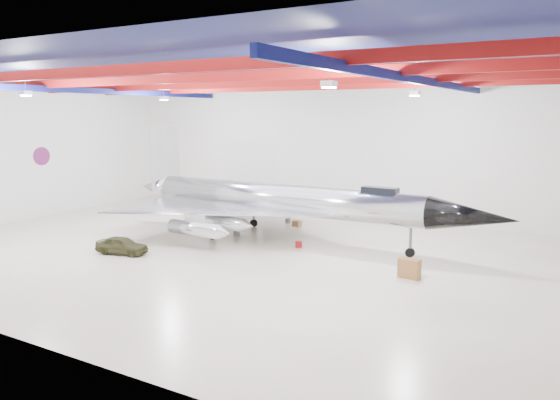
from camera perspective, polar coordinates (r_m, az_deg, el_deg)
The scene contains 15 objects.
floor at distance 34.52m, azimuth -5.93°, elevation -5.25°, with size 40.00×40.00×0.00m, color beige.
wall_back at distance 46.48m, azimuth 5.02°, elevation 5.31°, with size 40.00×40.00×0.00m, color silver.
wall_left at distance 48.23m, azimuth -25.63°, elevation 4.59°, with size 30.00×30.00×0.00m, color silver.
ceiling at distance 33.56m, azimuth -6.24°, elevation 13.27°, with size 40.00×40.00×0.00m, color #0A0F38.
ceiling_structure at distance 33.51m, azimuth -6.22°, elevation 12.11°, with size 39.50×29.50×1.08m.
wall_roundel at distance 49.35m, azimuth -23.63°, elevation 4.22°, with size 1.50×1.50×0.10m, color #B21414.
jet_aircraft at distance 36.83m, azimuth 0.10°, elevation -0.33°, with size 27.93×16.19×7.62m.
jeep at distance 34.73m, azimuth -16.20°, elevation -4.56°, with size 1.29×3.21×1.09m, color #35361B.
desk at distance 29.40m, azimuth 13.37°, elevation -6.97°, with size 1.11×0.56×1.02m, color brown.
crate_ply at distance 42.09m, azimuth -6.77°, elevation -2.45°, with size 0.47×0.37×0.33m, color olive.
engine_drum at distance 38.41m, azimuth -4.55°, elevation -3.44°, with size 0.48×0.48×0.43m, color #59595B.
parts_bin at distance 41.48m, azimuth 1.77°, elevation -2.48°, with size 0.62×0.50×0.43m, color olive.
crate_small at distance 43.21m, azimuth -6.59°, elevation -2.16°, with size 0.43×0.34×0.30m, color #59595B.
tool_chest at distance 35.06m, azimuth 1.97°, elevation -4.66°, with size 0.44×0.44×0.39m, color maroon.
spares_box at distance 42.69m, azimuth 0.84°, elevation -2.17°, with size 0.44×0.44×0.40m, color #59595B.
Camera 1 is at (19.92, -26.89, 8.49)m, focal length 35.00 mm.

